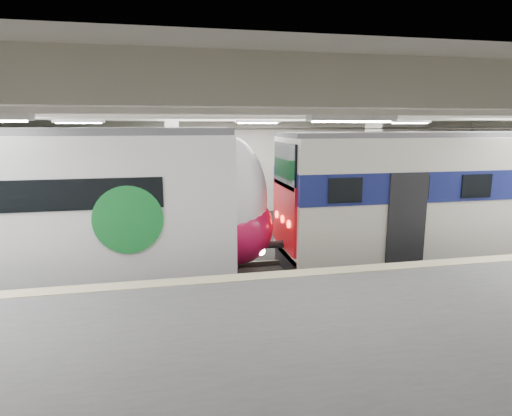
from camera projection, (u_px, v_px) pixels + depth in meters
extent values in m
cube|color=black|center=(270.00, 274.00, 14.25)|extent=(36.00, 24.00, 0.10)
cube|color=silver|center=(271.00, 101.00, 13.18)|extent=(36.00, 24.00, 0.20)
cube|color=beige|center=(227.00, 163.00, 23.32)|extent=(30.00, 0.10, 5.50)
cube|color=#555557|center=(353.00, 361.00, 7.89)|extent=(30.00, 7.00, 1.10)
cube|color=beige|center=(300.00, 273.00, 10.91)|extent=(30.00, 0.50, 0.02)
cube|color=beige|center=(174.00, 181.00, 16.00)|extent=(0.50, 0.50, 5.50)
cube|color=beige|center=(371.00, 176.00, 17.60)|extent=(0.50, 0.50, 5.50)
cube|color=beige|center=(271.00, 111.00, 13.24)|extent=(30.00, 18.00, 0.50)
cube|color=#59544C|center=(270.00, 270.00, 14.23)|extent=(30.00, 1.52, 0.16)
cube|color=#59544C|center=(242.00, 230.00, 19.51)|extent=(30.00, 1.52, 0.16)
cylinder|color=black|center=(271.00, 129.00, 13.34)|extent=(30.00, 0.03, 0.03)
cylinder|color=black|center=(241.00, 128.00, 18.63)|extent=(30.00, 0.03, 0.03)
cube|color=white|center=(289.00, 121.00, 11.38)|extent=(26.00, 8.40, 0.12)
ellipsoid|color=white|center=(229.00, 199.00, 13.49)|extent=(2.38, 2.95, 3.96)
ellipsoid|color=#BA0F40|center=(233.00, 226.00, 13.69)|extent=(2.53, 3.01, 2.43)
cylinder|color=#178131|center=(128.00, 220.00, 11.46)|extent=(1.87, 0.06, 1.87)
cube|color=black|center=(3.00, 280.00, 12.56)|extent=(13.48, 2.10, 0.70)
cube|color=beige|center=(472.00, 192.00, 15.26)|extent=(13.79, 3.02, 3.93)
cube|color=navy|center=(473.00, 179.00, 15.17)|extent=(13.83, 3.08, 0.96)
cube|color=red|center=(284.00, 215.00, 13.97)|extent=(0.08, 2.57, 2.16)
cube|color=black|center=(285.00, 165.00, 13.65)|extent=(0.08, 2.42, 1.41)
cube|color=#4C4C51|center=(477.00, 134.00, 14.87)|extent=(13.79, 2.36, 0.16)
cube|color=black|center=(466.00, 249.00, 15.66)|extent=(13.79, 2.12, 0.70)
cube|color=white|center=(48.00, 184.00, 17.45)|extent=(14.39, 3.21, 3.89)
cube|color=#178131|center=(47.00, 172.00, 17.35)|extent=(14.44, 3.27, 0.82)
cube|color=#4C4C51|center=(44.00, 133.00, 17.06)|extent=(14.38, 2.70, 0.16)
cube|color=black|center=(53.00, 235.00, 17.86)|extent=(14.39, 2.90, 0.60)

